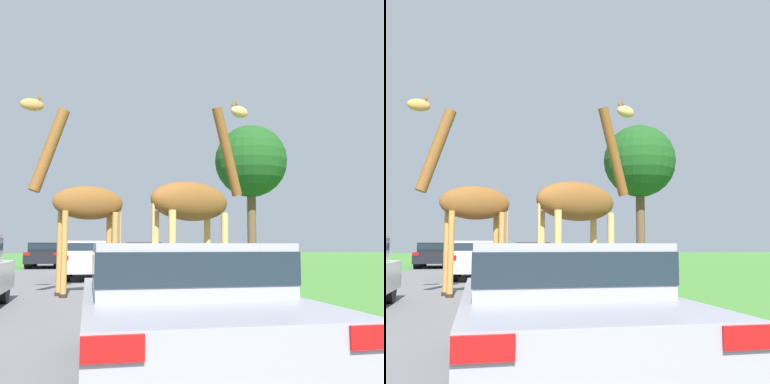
{
  "view_description": "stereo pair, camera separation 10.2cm",
  "coord_description": "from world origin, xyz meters",
  "views": [
    {
      "loc": [
        -0.48,
        0.7,
        1.24
      ],
      "look_at": [
        1.83,
        11.35,
        2.44
      ],
      "focal_mm": 45.0,
      "sensor_mm": 36.0,
      "label": 1
    },
    {
      "loc": [
        -0.38,
        0.68,
        1.24
      ],
      "look_at": [
        1.83,
        11.35,
        2.44
      ],
      "focal_mm": 45.0,
      "sensor_mm": 36.0,
      "label": 2
    }
  ],
  "objects": [
    {
      "name": "car_queue_left",
      "position": [
        2.63,
        28.06,
        0.74
      ],
      "size": [
        1.99,
        4.57,
        1.39
      ],
      "color": "#561914",
      "rests_on": "ground"
    },
    {
      "name": "car_far_ahead",
      "position": [
        -2.75,
        28.71,
        0.73
      ],
      "size": [
        1.84,
        4.4,
        1.37
      ],
      "color": "black",
      "rests_on": "ground"
    },
    {
      "name": "car_lead_maroon",
      "position": [
        0.39,
        5.29,
        0.67
      ],
      "size": [
        1.8,
        4.17,
        1.25
      ],
      "color": "gray",
      "rests_on": "ground"
    },
    {
      "name": "car_queue_right",
      "position": [
        -0.47,
        19.16,
        0.75
      ],
      "size": [
        1.87,
        4.61,
        1.38
      ],
      "color": "silver",
      "rests_on": "ground"
    },
    {
      "name": "road",
      "position": [
        0.0,
        30.0,
        0.0
      ],
      "size": [
        7.58,
        120.0,
        0.0
      ],
      "color": "#5B5B5E",
      "rests_on": "ground"
    },
    {
      "name": "giraffe_near_road",
      "position": [
        1.91,
        11.4,
        2.22
      ],
      "size": [
        2.87,
        1.83,
        4.92
      ],
      "rotation": [
        0.0,
        0.0,
        -1.08
      ],
      "color": "tan",
      "rests_on": "ground"
    },
    {
      "name": "tree_left_edge",
      "position": [
        8.62,
        26.67,
        5.98
      ],
      "size": [
        4.13,
        4.13,
        8.11
      ],
      "color": "brown",
      "rests_on": "ground"
    },
    {
      "name": "giraffe_companion",
      "position": [
        -0.65,
        12.96,
        2.34
      ],
      "size": [
        2.64,
        1.09,
        4.94
      ],
      "rotation": [
        0.0,
        0.0,
        1.84
      ],
      "color": "#B77F3D",
      "rests_on": "ground"
    }
  ]
}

